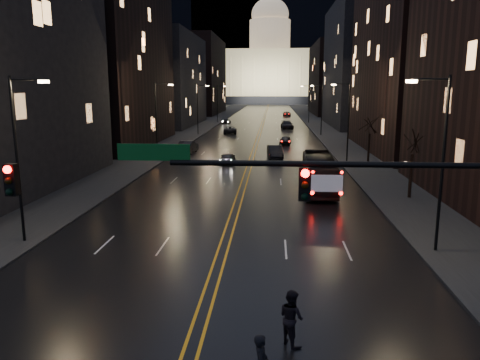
% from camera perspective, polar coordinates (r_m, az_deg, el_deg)
% --- Properties ---
extents(ground, '(900.00, 900.00, 0.00)m').
position_cam_1_polar(ground, '(16.21, -5.96, -20.06)').
color(ground, black).
rests_on(ground, ground).
extents(road, '(20.00, 320.00, 0.02)m').
position_cam_1_polar(road, '(143.90, 3.07, 7.84)').
color(road, black).
rests_on(road, ground).
extents(sidewalk_left, '(8.00, 320.00, 0.16)m').
position_cam_1_polar(sidewalk_left, '(144.82, -2.53, 7.90)').
color(sidewalk_left, black).
rests_on(sidewalk_left, ground).
extents(sidewalk_right, '(8.00, 320.00, 0.16)m').
position_cam_1_polar(sidewalk_right, '(144.32, 8.69, 7.77)').
color(sidewalk_right, black).
rests_on(sidewalk_right, ground).
extents(center_line, '(0.62, 320.00, 0.01)m').
position_cam_1_polar(center_line, '(143.90, 3.07, 7.85)').
color(center_line, orange).
rests_on(center_line, road).
extents(building_left_mid, '(12.00, 30.00, 28.00)m').
position_cam_1_polar(building_left_mid, '(71.83, -15.65, 15.28)').
color(building_left_mid, black).
rests_on(building_left_mid, ground).
extents(building_left_far, '(12.00, 34.00, 20.00)m').
position_cam_1_polar(building_left_far, '(108.24, -8.69, 11.93)').
color(building_left_far, black).
rests_on(building_left_far, ground).
extents(building_left_dist, '(12.00, 40.00, 24.00)m').
position_cam_1_polar(building_left_dist, '(155.47, -4.76, 12.49)').
color(building_left_dist, black).
rests_on(building_left_dist, ground).
extents(building_right_tall, '(12.00, 30.00, 38.00)m').
position_cam_1_polar(building_right_tall, '(67.09, 21.25, 19.57)').
color(building_right_tall, black).
rests_on(building_right_tall, ground).
extents(building_right_mid, '(12.00, 34.00, 26.00)m').
position_cam_1_polar(building_right_mid, '(107.33, 14.35, 13.32)').
color(building_right_mid, black).
rests_on(building_right_mid, ground).
extents(building_right_dist, '(12.00, 40.00, 22.00)m').
position_cam_1_polar(building_right_dist, '(154.75, 11.16, 11.96)').
color(building_right_dist, black).
rests_on(building_right_dist, ground).
extents(mountain_ridge, '(520.00, 60.00, 130.00)m').
position_cam_1_polar(mountain_ridge, '(399.44, 9.96, 19.19)').
color(mountain_ridge, black).
rests_on(mountain_ridge, ground).
extents(capitol, '(90.00, 50.00, 58.50)m').
position_cam_1_polar(capitol, '(263.79, 3.61, 13.08)').
color(capitol, black).
rests_on(capitol, ground).
extents(traffic_signal, '(17.29, 0.45, 7.00)m').
position_cam_1_polar(traffic_signal, '(14.41, 17.42, -2.53)').
color(traffic_signal, black).
rests_on(traffic_signal, ground).
extents(streetlamp_right_near, '(2.13, 0.25, 9.00)m').
position_cam_1_polar(streetlamp_right_near, '(25.25, 23.15, 2.76)').
color(streetlamp_right_near, black).
rests_on(streetlamp_right_near, ground).
extents(streetlamp_left_near, '(2.13, 0.25, 9.00)m').
position_cam_1_polar(streetlamp_left_near, '(27.35, -25.27, 3.17)').
color(streetlamp_left_near, black).
rests_on(streetlamp_left_near, ground).
extents(streetlamp_right_mid, '(2.13, 0.25, 9.00)m').
position_cam_1_polar(streetlamp_right_mid, '(54.36, 12.91, 7.43)').
color(streetlamp_right_mid, black).
rests_on(streetlamp_right_mid, ground).
extents(streetlamp_left_mid, '(2.13, 0.25, 9.00)m').
position_cam_1_polar(streetlamp_left_mid, '(55.37, -10.00, 7.60)').
color(streetlamp_left_mid, black).
rests_on(streetlamp_left_mid, ground).
extents(streetlamp_right_far, '(2.13, 0.25, 9.00)m').
position_cam_1_polar(streetlamp_right_far, '(84.10, 9.82, 8.78)').
color(streetlamp_right_far, black).
rests_on(streetlamp_right_far, ground).
extents(streetlamp_left_far, '(2.13, 0.25, 9.00)m').
position_cam_1_polar(streetlamp_left_far, '(84.76, -5.07, 8.92)').
color(streetlamp_left_far, black).
rests_on(streetlamp_left_far, ground).
extents(streetlamp_right_dist, '(2.13, 0.25, 9.00)m').
position_cam_1_polar(streetlamp_right_dist, '(113.98, 8.34, 9.42)').
color(streetlamp_right_dist, black).
rests_on(streetlamp_right_dist, ground).
extents(streetlamp_left_dist, '(2.13, 0.25, 9.00)m').
position_cam_1_polar(streetlamp_left_dist, '(114.46, -2.68, 9.53)').
color(streetlamp_left_dist, black).
rests_on(streetlamp_left_dist, ground).
extents(tree_right_mid, '(2.40, 2.40, 6.65)m').
position_cam_1_polar(tree_right_mid, '(37.33, 20.36, 4.55)').
color(tree_right_mid, black).
rests_on(tree_right_mid, ground).
extents(tree_right_far, '(2.40, 2.40, 6.65)m').
position_cam_1_polar(tree_right_far, '(52.82, 15.57, 6.59)').
color(tree_right_far, black).
rests_on(tree_right_far, ground).
extents(bus, '(2.87, 10.59, 2.92)m').
position_cam_1_polar(bus, '(39.25, 9.57, 0.87)').
color(bus, black).
rests_on(bus, ground).
extents(oncoming_car_a, '(1.58, 3.92, 1.34)m').
position_cam_1_polar(oncoming_car_a, '(52.30, -1.52, 2.70)').
color(oncoming_car_a, black).
rests_on(oncoming_car_a, ground).
extents(oncoming_car_b, '(2.04, 5.09, 1.64)m').
position_cam_1_polar(oncoming_car_b, '(61.30, -6.37, 4.04)').
color(oncoming_car_b, black).
rests_on(oncoming_car_b, ground).
extents(oncoming_car_c, '(2.68, 5.22, 1.41)m').
position_cam_1_polar(oncoming_car_c, '(87.12, -1.21, 6.13)').
color(oncoming_car_c, black).
rests_on(oncoming_car_c, ground).
extents(oncoming_car_d, '(1.93, 4.50, 1.29)m').
position_cam_1_polar(oncoming_car_d, '(110.51, -1.70, 7.18)').
color(oncoming_car_d, black).
rests_on(oncoming_car_d, ground).
extents(receding_car_a, '(2.07, 4.82, 1.54)m').
position_cam_1_polar(receding_car_a, '(56.63, 4.29, 3.43)').
color(receding_car_a, black).
rests_on(receding_car_a, ground).
extents(receding_car_b, '(1.99, 3.98, 1.30)m').
position_cam_1_polar(receding_car_b, '(70.38, 5.53, 4.83)').
color(receding_car_b, black).
rests_on(receding_car_b, ground).
extents(receding_car_c, '(2.75, 5.77, 1.62)m').
position_cam_1_polar(receding_car_c, '(97.65, 5.76, 6.69)').
color(receding_car_c, black).
rests_on(receding_car_c, ground).
extents(receding_car_d, '(2.31, 4.92, 1.36)m').
position_cam_1_polar(receding_car_d, '(141.55, 5.73, 8.02)').
color(receding_car_d, black).
rests_on(receding_car_d, ground).
extents(pedestrian_b, '(0.97, 1.05, 1.91)m').
position_cam_1_polar(pedestrian_b, '(16.15, 6.28, -16.31)').
color(pedestrian_b, black).
rests_on(pedestrian_b, ground).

